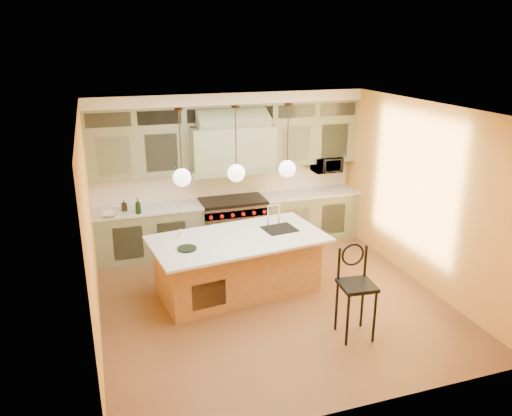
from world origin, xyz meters
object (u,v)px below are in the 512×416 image
object	(u,v)px
range	(233,223)
kitchen_island	(238,263)
microwave	(327,164)
counter_stool	(356,286)

from	to	relation	value
range	kitchen_island	distance (m)	1.74
kitchen_island	microwave	world-z (taller)	microwave
counter_stool	microwave	xyz separation A→B (m)	(1.22, 3.47, 0.73)
microwave	kitchen_island	bearing A→B (deg)	-142.46
range	microwave	distance (m)	2.18
kitchen_island	counter_stool	world-z (taller)	kitchen_island
microwave	counter_stool	bearing A→B (deg)	-109.37
counter_stool	microwave	size ratio (longest dim) A/B	2.33
range	counter_stool	world-z (taller)	counter_stool
counter_stool	microwave	world-z (taller)	microwave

